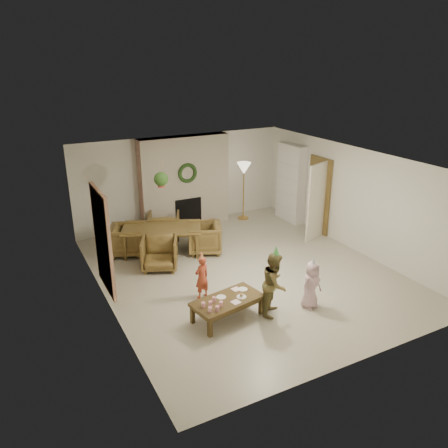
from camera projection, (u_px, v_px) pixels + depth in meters
floor at (244, 272)px, 9.84m from camera, size 7.00×7.00×0.00m
ceiling at (246, 161)px, 8.95m from camera, size 7.00×7.00×0.00m
wall_back at (182, 180)px, 12.29m from camera, size 7.00×0.00×7.00m
wall_front at (365, 292)px, 6.50m from camera, size 7.00×0.00×7.00m
wall_left at (103, 245)px, 8.10m from camera, size 0.00×7.00×7.00m
wall_right at (353, 199)px, 10.69m from camera, size 0.00×7.00×7.00m
fireplace_mass at (185, 182)px, 12.13m from camera, size 2.50×0.40×2.50m
fireplace_hearth at (191, 227)px, 12.26m from camera, size 1.60×0.30×0.12m
fireplace_firebox at (188, 211)px, 12.26m from camera, size 0.75×0.12×0.75m
fireplace_wreath at (188, 173)px, 11.83m from camera, size 0.54×0.10×0.54m
floor_lamp_base at (243, 218)px, 13.05m from camera, size 0.31×0.31×0.03m
floor_lamp_post at (244, 193)px, 12.78m from camera, size 0.03×0.03×1.50m
floor_lamp_shade at (244, 168)px, 12.53m from camera, size 0.40×0.40×0.33m
bookshelf_carcass at (291, 183)px, 12.58m from camera, size 0.30×1.00×2.20m
bookshelf_shelf_a at (289, 205)px, 12.81m from camera, size 0.30×0.92×0.03m
bookshelf_shelf_b at (290, 192)px, 12.66m from camera, size 0.30×0.92×0.03m
bookshelf_shelf_c at (291, 178)px, 12.52m from camera, size 0.30×0.92×0.03m
bookshelf_shelf_d at (291, 164)px, 12.38m from camera, size 0.30×0.92×0.03m
books_row_lower at (292, 202)px, 12.62m from camera, size 0.20×0.40×0.24m
books_row_mid at (289, 186)px, 12.65m from camera, size 0.20×0.44×0.24m
books_row_upper at (292, 174)px, 12.38m from camera, size 0.20×0.36×0.22m
door_frame at (319, 195)px, 11.75m from camera, size 0.05×0.86×2.04m
door_leaf at (317, 202)px, 11.28m from camera, size 0.77×0.32×2.00m
curtain_panel at (103, 241)px, 8.28m from camera, size 0.06×1.20×2.00m
dining_table at (162, 240)px, 10.67m from camera, size 2.12×1.70×0.65m
dining_chair_near at (160, 253)px, 9.89m from camera, size 1.03×1.04×0.72m
dining_chair_far at (164, 227)px, 11.42m from camera, size 1.03×1.04×0.72m
dining_chair_left at (128, 240)px, 10.61m from camera, size 1.04×1.03×0.72m
dining_chair_right at (205, 238)px, 10.72m from camera, size 1.04×1.03×0.72m
hanging_plant_cord at (161, 169)px, 9.75m from camera, size 0.01×0.01×0.70m
hanging_plant_pot at (161, 184)px, 9.88m from camera, size 0.16×0.16×0.12m
hanging_plant_foliage at (161, 179)px, 9.84m from camera, size 0.32×0.32×0.32m
coffee_table_top at (227, 300)px, 7.98m from camera, size 1.38×0.87×0.06m
coffee_table_apron at (227, 304)px, 8.00m from camera, size 1.27×0.75×0.08m
coffee_leg_fl at (210, 328)px, 7.52m from camera, size 0.08×0.08×0.34m
coffee_leg_fr at (261, 306)px, 8.19m from camera, size 0.08×0.08×0.34m
coffee_leg_bl at (192, 315)px, 7.90m from camera, size 0.08×0.08×0.34m
coffee_leg_br at (243, 294)px, 8.58m from camera, size 0.08×0.08×0.34m
cup_a at (210, 309)px, 7.55m from camera, size 0.08×0.08×0.09m
cup_b at (203, 305)px, 7.70m from camera, size 0.08×0.08×0.09m
cup_c at (217, 308)px, 7.59m from camera, size 0.08×0.08×0.09m
cup_d at (210, 304)px, 7.73m from camera, size 0.08×0.08×0.09m
cup_e at (221, 304)px, 7.72m from camera, size 0.08×0.08×0.09m
cup_f at (214, 299)px, 7.87m from camera, size 0.08×0.08×0.09m
plate_a at (221, 297)px, 8.02m from camera, size 0.21×0.21×0.01m
plate_b at (242, 297)px, 8.03m from camera, size 0.21×0.21×0.01m
plate_c at (243, 289)px, 8.29m from camera, size 0.21×0.21×0.01m
food_scoop at (242, 295)px, 8.02m from camera, size 0.08×0.08×0.07m
napkin_left at (236, 302)px, 7.86m from camera, size 0.17×0.17×0.01m
napkin_right at (236, 289)px, 8.30m from camera, size 0.17×0.17×0.01m
child_red at (202, 278)px, 8.65m from camera, size 0.36×0.28×0.88m
party_hat_red at (201, 255)px, 8.48m from camera, size 0.13×0.13×0.17m
child_plaid at (275, 284)px, 8.07m from camera, size 0.74×0.74×1.21m
party_hat_plaid at (276, 251)px, 7.84m from camera, size 0.19×0.19×0.20m
child_pink at (311, 285)px, 8.31m from camera, size 0.50×0.37×0.93m
party_hat_pink at (313, 261)px, 8.13m from camera, size 0.12×0.12×0.17m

